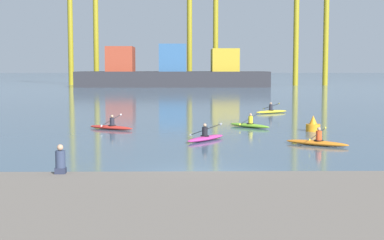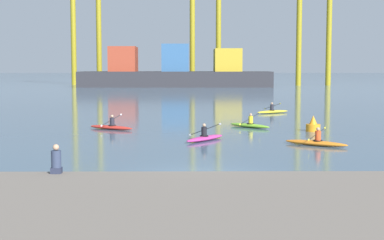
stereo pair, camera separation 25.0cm
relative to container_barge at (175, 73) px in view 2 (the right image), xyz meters
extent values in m
plane|color=#425B70|center=(2.89, -99.24, -2.92)|extent=(800.00, 800.00, 0.00)
cube|color=#28282D|center=(0.10, 0.00, -1.34)|extent=(39.24, 10.92, 3.16)
cube|color=#993823|center=(-10.70, 0.00, 2.79)|extent=(5.49, 7.65, 5.09)
cube|color=#2D5684|center=(0.10, 0.00, 3.04)|extent=(5.49, 7.65, 5.59)
cube|color=#B29323|center=(10.89, 0.00, 2.58)|extent=(5.49, 7.65, 4.67)
cylinder|color=olive|center=(-23.46, 13.23, 9.22)|extent=(1.20, 1.20, 24.27)
cylinder|color=olive|center=(-17.66, 13.23, 9.22)|extent=(1.20, 1.20, 24.27)
cylinder|color=olive|center=(3.72, 13.78, 11.40)|extent=(1.20, 1.20, 28.65)
cylinder|color=olive|center=(9.73, 13.78, 11.40)|extent=(1.20, 1.20, 28.65)
cylinder|color=olive|center=(27.31, 8.67, 9.32)|extent=(1.20, 1.20, 24.47)
cylinder|color=olive|center=(33.96, 8.67, 9.32)|extent=(1.20, 1.20, 24.47)
cylinder|color=orange|center=(10.37, -84.58, -2.69)|extent=(0.90, 0.90, 0.45)
cone|color=orange|center=(10.37, -84.58, -2.19)|extent=(0.49, 0.50, 0.55)
ellipsoid|color=red|center=(-2.48, -83.34, -2.79)|extent=(3.23, 2.26, 0.26)
torus|color=black|center=(-2.39, -83.39, -2.65)|extent=(0.67, 0.67, 0.05)
cylinder|color=#23232D|center=(-2.39, -83.39, -2.41)|extent=(0.30, 0.30, 0.50)
sphere|color=tan|center=(-2.39, -83.39, -2.06)|extent=(0.19, 0.19, 0.19)
cylinder|color=black|center=(-2.43, -83.37, -2.31)|extent=(1.07, 1.76, 0.60)
ellipsoid|color=silver|center=(-2.95, -84.23, -2.59)|extent=(0.14, 0.19, 0.15)
ellipsoid|color=silver|center=(-1.91, -82.50, -2.03)|extent=(0.14, 0.19, 0.15)
ellipsoid|color=yellow|center=(9.97, -70.12, -2.79)|extent=(3.21, 2.30, 0.26)
torus|color=black|center=(9.88, -70.17, -2.65)|extent=(0.67, 0.67, 0.05)
cylinder|color=#23232D|center=(9.88, -70.17, -2.41)|extent=(0.30, 0.30, 0.50)
sphere|color=tan|center=(9.88, -70.17, -2.06)|extent=(0.19, 0.19, 0.19)
cylinder|color=black|center=(9.93, -70.15, -2.31)|extent=(1.10, 1.75, 0.59)
ellipsoid|color=yellow|center=(9.40, -69.29, -2.59)|extent=(0.14, 0.19, 0.15)
ellipsoid|color=yellow|center=(10.46, -71.01, -2.03)|extent=(0.14, 0.19, 0.15)
ellipsoid|color=#7ABC2D|center=(6.63, -82.19, -2.79)|extent=(2.76, 2.90, 0.26)
torus|color=black|center=(6.70, -82.26, -2.65)|extent=(0.69, 0.69, 0.05)
cylinder|color=gold|center=(6.70, -82.26, -2.41)|extent=(0.30, 0.30, 0.50)
sphere|color=tan|center=(6.70, -82.26, -2.06)|extent=(0.19, 0.19, 0.19)
cylinder|color=black|center=(6.66, -82.23, -2.31)|extent=(1.49, 1.39, 0.70)
ellipsoid|color=yellow|center=(5.94, -82.90, -2.64)|extent=(0.18, 0.17, 0.16)
ellipsoid|color=yellow|center=(7.39, -81.55, -1.97)|extent=(0.18, 0.17, 0.16)
ellipsoid|color=orange|center=(9.07, -91.26, -2.79)|extent=(3.11, 2.47, 0.26)
torus|color=black|center=(9.15, -91.32, -2.65)|extent=(0.68, 0.68, 0.05)
cylinder|color=#DB471E|center=(9.15, -91.32, -2.41)|extent=(0.30, 0.30, 0.50)
sphere|color=tan|center=(9.15, -91.32, -2.06)|extent=(0.19, 0.19, 0.19)
cylinder|color=black|center=(9.11, -91.29, -2.31)|extent=(1.23, 1.70, 0.45)
ellipsoid|color=yellow|center=(8.51, -92.13, -2.52)|extent=(0.15, 0.18, 0.14)
ellipsoid|color=yellow|center=(9.71, -90.45, -2.10)|extent=(0.15, 0.18, 0.14)
ellipsoid|color=#C13384|center=(3.44, -89.18, -2.79)|extent=(2.47, 3.11, 0.26)
torus|color=black|center=(3.38, -89.27, -2.65)|extent=(0.68, 0.68, 0.05)
cylinder|color=black|center=(3.38, -89.27, -2.41)|extent=(0.30, 0.30, 0.50)
sphere|color=tan|center=(3.38, -89.27, -2.06)|extent=(0.19, 0.19, 0.19)
cylinder|color=black|center=(3.41, -89.22, -2.31)|extent=(1.63, 1.18, 0.76)
ellipsoid|color=silver|center=(2.61, -88.65, -2.67)|extent=(0.19, 0.15, 0.17)
ellipsoid|color=silver|center=(4.21, -89.80, -1.95)|extent=(0.19, 0.15, 0.17)
cube|color=#23283D|center=(-1.53, -103.29, -2.04)|extent=(0.32, 0.28, 0.18)
cylinder|color=#2D3851|center=(-1.53, -103.29, -1.69)|extent=(0.30, 0.30, 0.52)
sphere|color=tan|center=(-1.53, -103.29, -1.33)|extent=(0.19, 0.19, 0.19)
camera|label=1|loc=(2.19, -120.73, 1.08)|focal=54.34mm
camera|label=2|loc=(2.44, -120.74, 1.08)|focal=54.34mm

